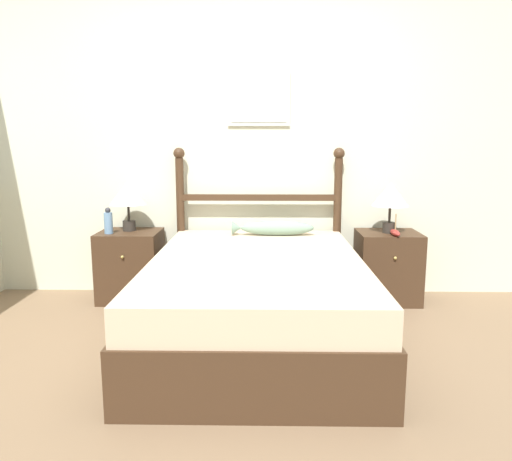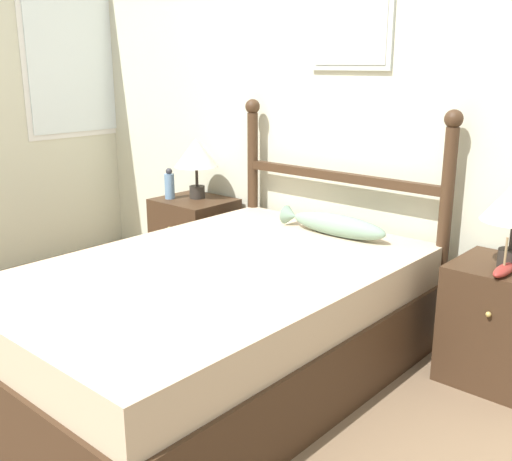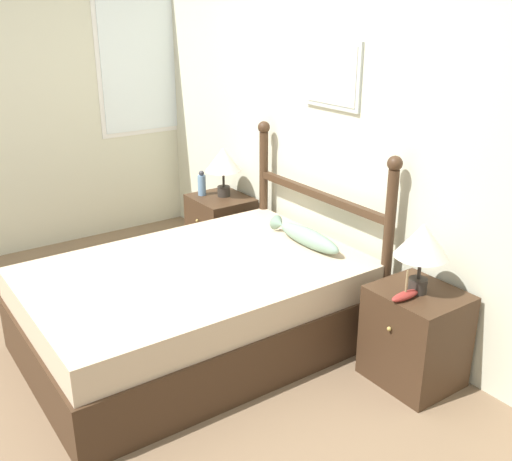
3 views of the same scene
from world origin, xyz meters
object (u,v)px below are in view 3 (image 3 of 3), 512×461
Objects in this scene: nightstand_right at (415,336)px; bottle at (202,184)px; table_lamp_left at (223,161)px; table_lamp_right at (422,243)px; fish_pillow at (306,236)px; nightstand_left at (221,229)px; bed at (196,307)px; model_boat at (405,295)px.

nightstand_right is 2.71× the size of bottle.
bottle is (-0.13, -0.13, -0.20)m from table_lamp_left.
table_lamp_right is 0.62× the size of fish_pillow.
nightstand_left is 2.15m from table_lamp_right.
fish_pillow reaches higher than bed.
model_boat is at bearing -1.09° from bottle.
nightstand_right is 2.16m from table_lamp_left.
bed is at bearing -39.70° from table_lamp_left.
fish_pillow is (1.29, 0.04, -0.05)m from bottle.
nightstand_left is 1.40× the size of table_lamp_right.
table_lamp_right is at bearing -1.55° from table_lamp_left.
nightstand_right is at bearing 3.47° from fish_pillow.
bed is at bearing -38.66° from nightstand_left.
nightstand_left is at bearing -77.68° from table_lamp_left.
bed is 1.33m from nightstand_right.
model_boat is at bearing -80.91° from table_lamp_right.
nightstand_right reaches higher than bed.
nightstand_left is 0.58m from table_lamp_left.
fish_pillow is at bearing 81.35° from bed.
model_boat is at bearing 33.47° from bed.
fish_pillow is at bearing 175.10° from model_boat.
table_lamp_left is 0.27m from bottle.
bottle reaches higher than nightstand_left.
fish_pillow reaches higher than nightstand_left.
nightstand_left reaches higher than bed.
fish_pillow is (0.12, 0.78, 0.34)m from bed.
nightstand_left is at bearing 177.23° from fish_pillow.
table_lamp_right reaches higher than bed.
table_lamp_left is at bearing 175.25° from model_boat.
table_lamp_right is 0.29m from model_boat.
table_lamp_left is 0.62× the size of fish_pillow.
table_lamp_right is (2.08, -0.06, 0.00)m from table_lamp_left.
table_lamp_right is 2.02× the size of model_boat.
nightstand_right is at bearing 70.99° from table_lamp_right.
bottle is at bearing -178.04° from table_lamp_right.
nightstand_right is 0.98m from fish_pillow.
table_lamp_left is 1.00× the size of table_lamp_right.
table_lamp_left reaches higher than bottle.
table_lamp_left is (-0.01, 0.04, 0.57)m from nightstand_left.
table_lamp_left is at bearing 102.32° from nightstand_left.
bottle is (-1.17, 0.74, 0.39)m from bed.
model_boat is (2.09, -0.14, 0.31)m from nightstand_left.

